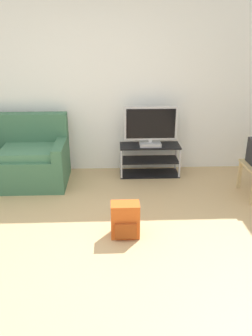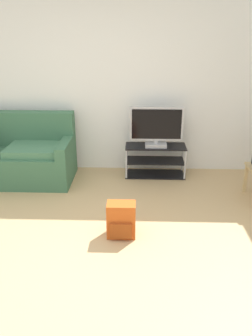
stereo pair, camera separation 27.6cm
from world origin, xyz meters
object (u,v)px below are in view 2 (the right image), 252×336
at_px(backpack, 121,220).
at_px(flat_tv, 156,127).
at_px(couch, 2,156).
at_px(tv_stand, 155,161).

bearing_deg(backpack, flat_tv, 55.45).
bearing_deg(backpack, couch, 120.92).
height_order(tv_stand, flat_tv, flat_tv).
bearing_deg(tv_stand, backpack, -104.51).
xyz_separation_m(couch, flat_tv, (2.23, 0.17, 0.40)).
xyz_separation_m(couch, backpack, (1.80, -1.47, -0.16)).
height_order(couch, backpack, couch).
bearing_deg(flat_tv, backpack, -104.70).
distance_m(flat_tv, backpack, 1.78).
height_order(flat_tv, backpack, flat_tv).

